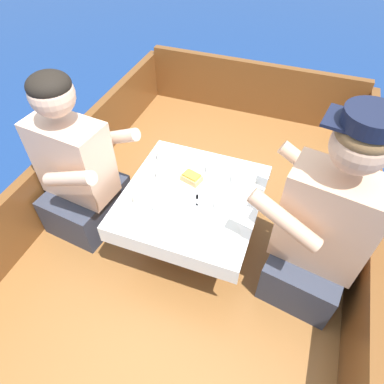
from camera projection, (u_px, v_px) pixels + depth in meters
ground_plane at (194, 264)px, 2.36m from camera, size 60.00×60.00×0.00m
boat_deck at (194, 249)px, 2.23m from camera, size 1.89×2.93×0.36m
gunwale_port at (60, 174)px, 2.18m from camera, size 0.06×2.93×0.39m
gunwale_starboard at (363, 259)px, 1.75m from camera, size 0.06×2.93×0.39m
bow_coaming at (253, 88)px, 2.88m from camera, size 1.77×0.06×0.45m
cockpit_table at (192, 200)px, 1.83m from camera, size 0.71×0.73×0.38m
person_port at (78, 171)px, 1.90m from camera, size 0.56×0.49×0.98m
person_starboard at (322, 230)px, 1.56m from camera, size 0.57×0.51×1.08m
plate_sandwich at (192, 181)px, 1.86m from camera, size 0.17×0.17×0.01m
plate_bread at (223, 232)px, 1.62m from camera, size 0.16×0.16×0.01m
sandwich at (192, 178)px, 1.84m from camera, size 0.12×0.10×0.05m
bowl_port_near at (217, 168)px, 1.91m from camera, size 0.12×0.12×0.04m
bowl_starboard_near at (244, 179)px, 1.85m from camera, size 0.13×0.13×0.04m
bowl_center_far at (226, 204)px, 1.72m from camera, size 0.11×0.11×0.04m
bowl_port_far at (166, 205)px, 1.72m from camera, size 0.14×0.14×0.04m
coffee_cup_port at (163, 155)px, 1.98m from camera, size 0.09×0.07×0.06m
coffee_cup_starboard at (161, 173)px, 1.88m from camera, size 0.09×0.06×0.05m
tin_can at (139, 198)px, 1.75m from camera, size 0.07×0.07×0.05m
utensil_spoon_starboard at (231, 190)px, 1.82m from camera, size 0.17×0.04×0.01m
utensil_fork_port at (197, 204)px, 1.75m from camera, size 0.07×0.17×0.00m
utensil_spoon_port at (183, 199)px, 1.78m from camera, size 0.17×0.04×0.01m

